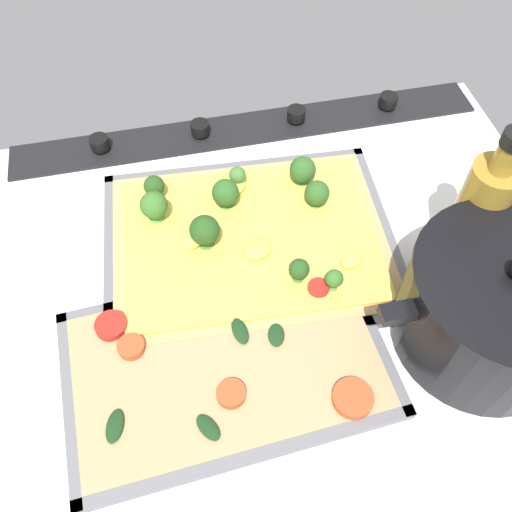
% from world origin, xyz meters
% --- Properties ---
extents(ground_plane, '(0.75, 0.63, 0.03)m').
position_xyz_m(ground_plane, '(0.00, 0.00, -0.01)').
color(ground_plane, white).
extents(stove_control_panel, '(0.72, 0.07, 0.03)m').
position_xyz_m(stove_control_panel, '(0.00, -0.28, 0.01)').
color(stove_control_panel, black).
rests_on(stove_control_panel, ground_plane).
extents(baking_tray_front, '(0.39, 0.31, 0.01)m').
position_xyz_m(baking_tray_front, '(0.04, -0.06, 0.00)').
color(baking_tray_front, slate).
rests_on(baking_tray_front, ground_plane).
extents(broccoli_pizza, '(0.36, 0.28, 0.06)m').
position_xyz_m(broccoli_pizza, '(0.05, -0.07, 0.02)').
color(broccoli_pizza, tan).
rests_on(broccoli_pizza, baking_tray_front).
extents(baking_tray_back, '(0.37, 0.24, 0.01)m').
position_xyz_m(baking_tray_back, '(0.10, 0.09, 0.00)').
color(baking_tray_back, slate).
rests_on(baking_tray_back, ground_plane).
extents(veggie_pizza_back, '(0.34, 0.22, 0.02)m').
position_xyz_m(veggie_pizza_back, '(0.10, 0.09, 0.01)').
color(veggie_pizza_back, tan).
rests_on(veggie_pizza_back, baking_tray_back).
extents(cooking_pot, '(0.27, 0.20, 0.15)m').
position_xyz_m(cooking_pot, '(-0.19, 0.12, 0.06)').
color(cooking_pot, black).
rests_on(cooking_pot, ground_plane).
extents(oil_bottle, '(0.06, 0.06, 0.21)m').
position_xyz_m(oil_bottle, '(-0.21, 0.01, 0.09)').
color(oil_bottle, olive).
rests_on(oil_bottle, ground_plane).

